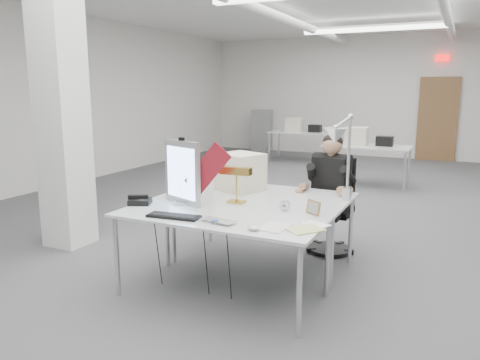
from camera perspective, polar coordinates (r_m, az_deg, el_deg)
The scene contains 23 objects.
room_shell at distance 6.33m, azimuth 9.33°, elevation 9.87°, with size 10.04×14.04×3.24m.
desk_main at distance 4.04m, azimuth -2.26°, elevation -4.32°, with size 1.80×0.90×0.03m, color silver.
desk_second at distance 4.83m, azimuth 2.73°, elevation -1.76°, with size 1.80×0.90×0.03m, color silver.
bg_desk_a at distance 9.15m, azimuth 15.22°, elevation 3.98°, with size 1.60×0.80×0.03m, color silver.
bg_desk_b at distance 11.76m, azimuth 7.57°, elevation 5.78°, with size 1.60×0.80×0.03m, color silver.
filing_cabinet at distance 13.72m, azimuth 2.67°, elevation 6.02°, with size 0.45×0.55×1.20m, color gray.
office_chair at distance 5.29m, azimuth 11.05°, elevation -3.12°, with size 0.52×0.52×1.07m, color black, non-canonical shape.
seated_person at distance 5.17m, azimuth 11.06°, elevation 0.69°, with size 0.50×0.62×0.94m, color black, non-canonical shape.
monitor at distance 4.37m, azimuth -7.05°, elevation 0.93°, with size 0.48×0.05×0.59m, color #A4A3A8.
pennant at distance 4.18m, azimuth -3.99°, elevation 1.35°, with size 0.48×0.01×0.20m, color maroon.
keyboard at distance 3.96m, azimuth -8.09°, elevation -4.40°, with size 0.45×0.15×0.02m, color black.
laptop at distance 3.75m, azimuth -3.10°, elevation -5.18°, with size 0.30×0.19×0.02m, color silver.
mouse at distance 3.56m, azimuth 1.61°, elevation -5.91°, with size 0.10×0.06×0.04m, color silver.
bankers_lamp at distance 4.39m, azimuth -0.42°, elevation -0.74°, with size 0.28×0.11×0.32m, color #B47E38, non-canonical shape.
desk_phone at distance 4.46m, azimuth -12.08°, elevation -2.58°, with size 0.20×0.18×0.05m, color black.
picture_frame_left at distance 4.66m, azimuth -8.18°, elevation -1.44°, with size 0.15×0.01×0.11m, color #A27C45.
picture_frame_right at distance 4.05m, azimuth 8.94°, elevation -3.33°, with size 0.15×0.01×0.12m, color #986941.
desk_clock at distance 4.14m, azimuth 5.48°, elevation -3.07°, with size 0.10×0.10×0.03m, color silver.
paper_stack_a at distance 3.66m, azimuth 4.28°, elevation -5.74°, with size 0.19×0.28×0.01m, color silver.
paper_stack_b at distance 3.62m, azimuth 7.92°, elevation -6.00°, with size 0.19×0.27×0.01m, color #D4D37F.
paper_stack_c at distance 3.76m, azimuth 9.23°, elevation -5.38°, with size 0.21×0.14×0.01m, color white.
beige_monitor at distance 4.92m, azimuth 0.03°, elevation 0.99°, with size 0.41×0.39×0.39m, color beige.
architect_lamp at distance 4.34m, azimuth 12.40°, elevation 2.97°, with size 0.25×0.73×0.93m, color silver, non-canonical shape.
Camera 1 is at (1.82, -5.94, 1.82)m, focal length 35.00 mm.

